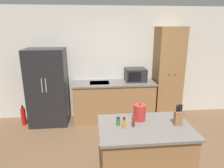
% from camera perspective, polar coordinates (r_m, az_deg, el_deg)
% --- Properties ---
extents(wall_back, '(7.20, 0.06, 2.60)m').
position_cam_1_polar(wall_back, '(4.84, 1.92, 5.98)').
color(wall_back, beige).
rests_on(wall_back, ground_plane).
extents(refrigerator, '(0.83, 0.67, 1.70)m').
position_cam_1_polar(refrigerator, '(4.66, -17.84, -0.86)').
color(refrigerator, black).
rests_on(refrigerator, ground_plane).
extents(back_counter, '(1.89, 0.63, 0.92)m').
position_cam_1_polar(back_counter, '(4.73, 0.54, -4.81)').
color(back_counter, olive).
rests_on(back_counter, ground_plane).
extents(pantry_cabinet, '(0.60, 0.56, 2.15)m').
position_cam_1_polar(pantry_cabinet, '(4.88, 15.60, 2.79)').
color(pantry_cabinet, olive).
rests_on(pantry_cabinet, ground_plane).
extents(kitchen_island, '(1.22, 0.82, 0.90)m').
position_cam_1_polar(kitchen_island, '(2.94, 9.00, -19.47)').
color(kitchen_island, olive).
rests_on(kitchen_island, ground_plane).
extents(microwave, '(0.48, 0.40, 0.30)m').
position_cam_1_polar(microwave, '(4.71, 6.70, 2.66)').
color(microwave, '#232326').
rests_on(microwave, back_counter).
extents(knife_block, '(0.10, 0.08, 0.30)m').
position_cam_1_polar(knife_block, '(2.78, 18.38, -9.04)').
color(knife_block, olive).
rests_on(knife_block, kitchen_island).
extents(spice_bottle_tall_dark, '(0.04, 0.04, 0.15)m').
position_cam_1_polar(spice_bottle_tall_dark, '(2.58, 3.50, -11.14)').
color(spice_bottle_tall_dark, orange).
rests_on(spice_bottle_tall_dark, kitchen_island).
extents(spice_bottle_short_red, '(0.05, 0.05, 0.11)m').
position_cam_1_polar(spice_bottle_short_red, '(2.67, 1.79, -10.60)').
color(spice_bottle_short_red, '#337033').
rests_on(spice_bottle_short_red, kitchen_island).
extents(spice_bottle_amber_oil, '(0.04, 0.04, 0.15)m').
position_cam_1_polar(spice_bottle_amber_oil, '(2.64, 6.14, -10.64)').
color(spice_bottle_amber_oil, '#563319').
rests_on(spice_bottle_amber_oil, kitchen_island).
extents(kettle, '(0.17, 0.17, 0.25)m').
position_cam_1_polar(kettle, '(2.81, 7.86, -8.04)').
color(kettle, '#B72D28').
rests_on(kettle, kitchen_island).
extents(fire_extinguisher, '(0.10, 0.10, 0.46)m').
position_cam_1_polar(fire_extinguisher, '(4.98, -23.96, -8.40)').
color(fire_extinguisher, red).
rests_on(fire_extinguisher, ground_plane).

